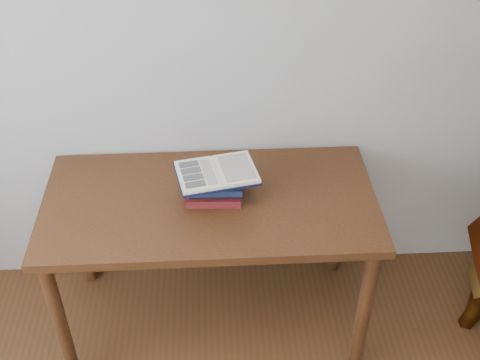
{
  "coord_description": "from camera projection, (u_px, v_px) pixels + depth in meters",
  "views": [
    {
      "loc": [
        0.13,
        -0.56,
        2.37
      ],
      "look_at": [
        0.23,
        1.3,
        0.91
      ],
      "focal_mm": 45.0,
      "sensor_mm": 36.0,
      "label": 1
    }
  ],
  "objects": [
    {
      "name": "room_shell",
      "position": [
        81.0,
        344.0,
        0.9
      ],
      "size": [
        3.54,
        3.54,
        2.62
      ],
      "color": "#B3B1AA",
      "rests_on": "ground"
    },
    {
      "name": "desk",
      "position": [
        211.0,
        217.0,
        2.58
      ],
      "size": [
        1.41,
        0.7,
        0.75
      ],
      "color": "#4D2813",
      "rests_on": "ground"
    },
    {
      "name": "open_book",
      "position": [
        217.0,
        173.0,
        2.44
      ],
      "size": [
        0.36,
        0.28,
        0.03
      ],
      "rotation": [
        0.0,
        0.0,
        0.2
      ],
      "color": "black",
      "rests_on": "book_stack"
    },
    {
      "name": "book_stack",
      "position": [
        214.0,
        185.0,
        2.5
      ],
      "size": [
        0.25,
        0.18,
        0.12
      ],
      "color": "maroon",
      "rests_on": "desk"
    }
  ]
}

